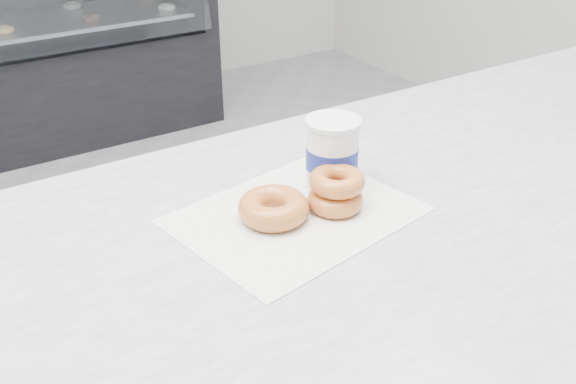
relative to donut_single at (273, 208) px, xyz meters
name	(u,v)px	position (x,y,z in m)	size (l,w,h in m)	color
wax_paper	(296,215)	(0.03, -0.01, -0.02)	(0.34, 0.26, 0.00)	silver
donut_single	(273,208)	(0.00, 0.00, 0.00)	(0.11, 0.11, 0.04)	orange
donut_stack	(336,190)	(0.10, -0.02, 0.01)	(0.12, 0.12, 0.06)	orange
coffee_cup	(332,153)	(0.13, 0.04, 0.04)	(0.11, 0.11, 0.12)	white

